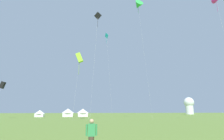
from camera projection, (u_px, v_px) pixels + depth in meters
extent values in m
cube|color=black|center=(2.00, 85.00, 52.43)|extent=(1.65, 1.21, 2.15)
cone|color=#E02DA3|center=(216.00, 0.00, 39.42)|extent=(1.55, 1.81, 1.77)
cylinder|color=#9D2072|center=(217.00, 7.00, 39.07)|extent=(0.04, 0.04, 2.46)
cube|color=#1EB7CC|center=(107.00, 36.00, 61.47)|extent=(0.86, 1.90, 1.94)
cylinder|color=teal|center=(107.00, 40.00, 61.12)|extent=(0.06, 0.06, 2.17)
cylinder|color=#B2B2B7|center=(109.00, 75.00, 58.35)|extent=(1.86, 0.77, 26.79)
cone|color=green|center=(138.00, 5.00, 54.92)|extent=(2.84, 3.31, 3.14)
cylinder|color=#207C31|center=(138.00, 10.00, 54.56)|extent=(0.08, 0.08, 2.00)
cylinder|color=#B2B2B7|center=(145.00, 57.00, 50.42)|extent=(2.04, 2.27, 33.09)
cube|color=#99DB2D|center=(79.00, 58.00, 45.10)|extent=(2.03, 1.30, 2.52)
cylinder|color=olive|center=(79.00, 67.00, 44.57)|extent=(0.08, 0.08, 3.60)
cylinder|color=#B2B2B7|center=(76.00, 87.00, 42.58)|extent=(1.02, 1.70, 14.93)
cube|color=black|center=(98.00, 16.00, 43.52)|extent=(1.78, 0.78, 1.84)
cylinder|color=black|center=(98.00, 22.00, 43.14)|extent=(0.06, 0.06, 2.44)
cylinder|color=#B2B2B7|center=(94.00, 64.00, 39.92)|extent=(1.46, 1.73, 24.23)
cube|color=#338C4C|center=(91.00, 130.00, 9.07)|extent=(0.38, 0.25, 0.60)
sphere|color=tan|center=(92.00, 121.00, 9.17)|extent=(0.22, 0.22, 0.22)
cylinder|color=#338C4C|center=(87.00, 130.00, 9.03)|extent=(0.09, 0.09, 0.55)
cylinder|color=#338C4C|center=(96.00, 130.00, 9.12)|extent=(0.09, 0.09, 0.55)
cube|color=white|center=(39.00, 115.00, 65.99)|extent=(2.97, 2.97, 1.11)
cone|color=white|center=(40.00, 112.00, 66.25)|extent=(3.72, 3.72, 1.30)
cube|color=white|center=(68.00, 115.00, 67.86)|extent=(3.67, 3.67, 1.38)
cone|color=white|center=(68.00, 111.00, 68.18)|extent=(4.59, 4.59, 1.61)
cube|color=white|center=(83.00, 115.00, 68.87)|extent=(3.61, 3.61, 1.35)
cone|color=white|center=(83.00, 111.00, 69.19)|extent=(4.51, 4.51, 1.58)
cylinder|color=white|center=(190.00, 110.00, 117.70)|extent=(4.80, 4.80, 6.00)
sphere|color=white|center=(189.00, 102.00, 118.71)|extent=(6.40, 6.40, 6.40)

